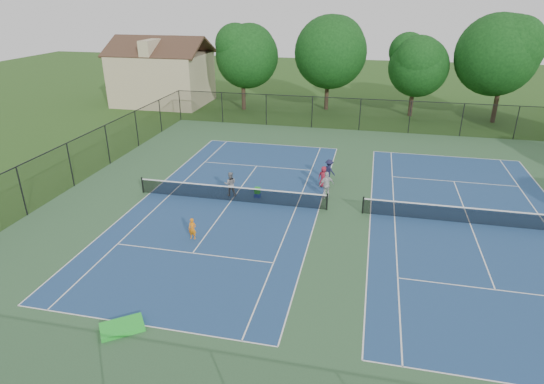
% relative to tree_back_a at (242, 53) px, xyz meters
% --- Properties ---
extents(ground, '(140.00, 140.00, 0.00)m').
position_rel_tree_back_a_xyz_m(ground, '(13.00, -24.00, -6.04)').
color(ground, '#234716').
rests_on(ground, ground).
extents(court_pad, '(36.00, 36.00, 0.01)m').
position_rel_tree_back_a_xyz_m(court_pad, '(13.00, -24.00, -6.03)').
color(court_pad, '#305635').
rests_on(court_pad, ground).
extents(tennis_court_left, '(12.00, 23.83, 1.07)m').
position_rel_tree_back_a_xyz_m(tennis_court_left, '(6.00, -24.00, -5.94)').
color(tennis_court_left, navy).
rests_on(tennis_court_left, ground).
extents(tennis_court_right, '(12.00, 23.83, 1.07)m').
position_rel_tree_back_a_xyz_m(tennis_court_right, '(20.00, -24.00, -5.94)').
color(tennis_court_right, navy).
rests_on(tennis_court_right, ground).
extents(perimeter_fence, '(36.08, 36.08, 3.02)m').
position_rel_tree_back_a_xyz_m(perimeter_fence, '(13.00, -24.00, -4.44)').
color(perimeter_fence, black).
rests_on(perimeter_fence, ground).
extents(tree_back_a, '(6.80, 6.80, 9.15)m').
position_rel_tree_back_a_xyz_m(tree_back_a, '(0.00, 0.00, 0.00)').
color(tree_back_a, '#2D2116').
rests_on(tree_back_a, ground).
extents(tree_back_b, '(7.60, 7.60, 10.03)m').
position_rel_tree_back_a_xyz_m(tree_back_b, '(9.00, 2.00, 0.56)').
color(tree_back_b, '#2D2116').
rests_on(tree_back_b, ground).
extents(tree_back_c, '(6.00, 6.00, 8.40)m').
position_rel_tree_back_a_xyz_m(tree_back_c, '(18.00, 1.00, -0.56)').
color(tree_back_c, '#2D2116').
rests_on(tree_back_c, ground).
extents(tree_back_d, '(7.80, 7.80, 10.37)m').
position_rel_tree_back_a_xyz_m(tree_back_d, '(26.00, 0.00, 0.79)').
color(tree_back_d, '#2D2116').
rests_on(tree_back_d, ground).
extents(clapboard_house, '(10.80, 8.10, 7.65)m').
position_rel_tree_back_a_xyz_m(clapboard_house, '(-10.00, 1.00, -2.95)').
color(clapboard_house, tan).
rests_on(clapboard_house, ground).
extents(child_player, '(0.43, 0.29, 1.17)m').
position_rel_tree_back_a_xyz_m(child_player, '(5.47, -29.01, -5.45)').
color(child_player, orange).
rests_on(child_player, ground).
extents(instructor, '(0.91, 0.79, 1.59)m').
position_rel_tree_back_a_xyz_m(instructor, '(5.72, -23.20, -5.24)').
color(instructor, gray).
rests_on(instructor, ground).
extents(bystander_a, '(1.09, 0.94, 1.76)m').
position_rel_tree_back_a_xyz_m(bystander_a, '(11.71, -22.25, -5.16)').
color(bystander_a, silver).
rests_on(bystander_a, ground).
extents(bystander_b, '(1.13, 1.05, 1.52)m').
position_rel_tree_back_a_xyz_m(bystander_b, '(11.56, -19.28, -5.28)').
color(bystander_b, '#1B1B3B').
rests_on(bystander_b, ground).
extents(bystander_c, '(0.75, 0.53, 1.44)m').
position_rel_tree_back_a_xyz_m(bystander_c, '(11.32, -20.47, -5.32)').
color(bystander_c, maroon).
rests_on(bystander_c, ground).
extents(ball_crate, '(0.39, 0.33, 0.28)m').
position_rel_tree_back_a_xyz_m(ball_crate, '(7.46, -23.09, -5.90)').
color(ball_crate, navy).
rests_on(ball_crate, ground).
extents(ball_hopper, '(0.35, 0.29, 0.39)m').
position_rel_tree_back_a_xyz_m(ball_hopper, '(7.46, -23.09, -5.57)').
color(ball_hopper, green).
rests_on(ball_hopper, ball_crate).
extents(green_tarp, '(1.88, 1.76, 0.17)m').
position_rel_tree_back_a_xyz_m(green_tarp, '(5.45, -36.23, -5.94)').
color(green_tarp, '#17A31E').
rests_on(green_tarp, ground).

